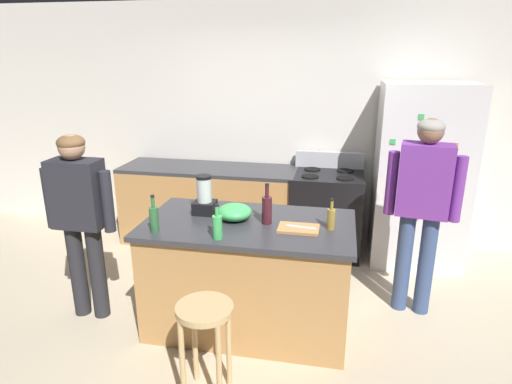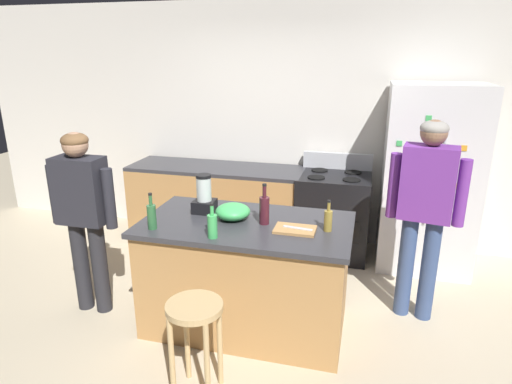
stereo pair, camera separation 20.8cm
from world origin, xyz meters
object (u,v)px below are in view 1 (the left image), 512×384
(blender_appliance, at_px, (204,198))
(bottle_olive_oil, at_px, (154,218))
(bottle_vinegar, at_px, (331,218))
(mixing_bowl, at_px, (234,212))
(stove_range, at_px, (326,213))
(cutting_board, at_px, (299,229))
(refrigerator, at_px, (420,176))
(bottle_soda, at_px, (217,226))
(person_by_island_left, at_px, (80,211))
(bottle_wine, at_px, (267,209))
(bar_stool, at_px, (205,327))
(person_by_sink_right, at_px, (422,200))
(kitchen_island, at_px, (249,275))
(chef_knife, at_px, (301,227))

(blender_appliance, height_order, bottle_olive_oil, blender_appliance)
(bottle_vinegar, relative_size, mixing_bowl, 0.86)
(stove_range, distance_m, cutting_board, 1.67)
(refrigerator, relative_size, bottle_soda, 7.31)
(person_by_island_left, height_order, bottle_soda, person_by_island_left)
(refrigerator, xyz_separation_m, bottle_wine, (-1.34, -1.49, 0.08))
(bar_stool, height_order, bottle_wine, bottle_wine)
(stove_range, height_order, person_by_island_left, person_by_island_left)
(refrigerator, distance_m, bottle_olive_oil, 2.78)
(person_by_sink_right, bearing_deg, refrigerator, 81.73)
(bottle_wine, bearing_deg, blender_appliance, 166.93)
(bottle_wine, xyz_separation_m, bottle_olive_oil, (-0.78, -0.31, -0.02))
(bottle_wine, bearing_deg, kitchen_island, -177.27)
(bottle_olive_oil, bearing_deg, refrigerator, 40.37)
(bottle_soda, bearing_deg, blender_appliance, 117.17)
(person_by_sink_right, bearing_deg, bottle_soda, -150.94)
(bar_stool, xyz_separation_m, blender_appliance, (-0.29, 0.95, 0.52))
(person_by_island_left, xyz_separation_m, person_by_sink_right, (2.68, 0.60, 0.07))
(person_by_sink_right, bearing_deg, bottle_wine, -158.19)
(person_by_sink_right, distance_m, bar_stool, 2.00)
(bottle_wine, height_order, mixing_bowl, bottle_wine)
(bottle_vinegar, relative_size, chef_knife, 1.07)
(bottle_olive_oil, bearing_deg, blender_appliance, 60.15)
(person_by_island_left, height_order, bottle_wine, person_by_island_left)
(kitchen_island, height_order, bottle_olive_oil, bottle_olive_oil)
(bottle_soda, relative_size, bottle_olive_oil, 0.93)
(bottle_vinegar, bearing_deg, refrigerator, 60.41)
(refrigerator, xyz_separation_m, stove_range, (-0.93, 0.02, -0.47))
(refrigerator, xyz_separation_m, cutting_board, (-1.09, -1.57, -0.02))
(mixing_bowl, height_order, cutting_board, mixing_bowl)
(kitchen_island, distance_m, blender_appliance, 0.71)
(bar_stool, bearing_deg, stove_range, 74.56)
(refrigerator, height_order, bottle_vinegar, refrigerator)
(bar_stool, distance_m, chef_knife, 0.99)
(person_by_sink_right, bearing_deg, cutting_board, -149.38)
(kitchen_island, height_order, cutting_board, cutting_board)
(bar_stool, xyz_separation_m, bottle_olive_oil, (-0.53, 0.52, 0.49))
(stove_range, xyz_separation_m, blender_appliance, (-0.93, -1.39, 0.57))
(mixing_bowl, bearing_deg, person_by_sink_right, 17.04)
(cutting_board, bearing_deg, bottle_vinegar, 14.91)
(mixing_bowl, bearing_deg, kitchen_island, -17.99)
(mixing_bowl, bearing_deg, bottle_vinegar, -3.90)
(blender_appliance, xyz_separation_m, bottle_olive_oil, (-0.25, -0.43, -0.03))
(stove_range, relative_size, person_by_island_left, 0.69)
(person_by_island_left, relative_size, bar_stool, 2.35)
(mixing_bowl, relative_size, cutting_board, 0.91)
(blender_appliance, bearing_deg, mixing_bowl, -18.69)
(person_by_island_left, xyz_separation_m, bottle_soda, (1.20, -0.22, 0.05))
(bottle_soda, height_order, bottle_wine, bottle_wine)
(person_by_island_left, relative_size, person_by_sink_right, 0.93)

